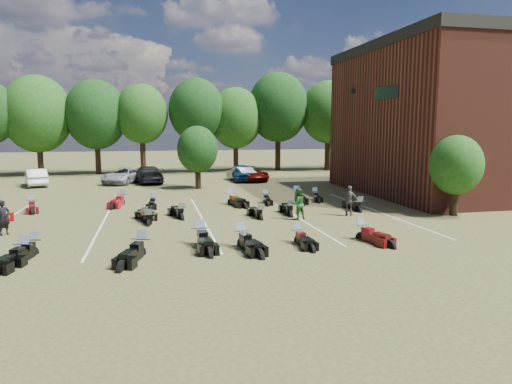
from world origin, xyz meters
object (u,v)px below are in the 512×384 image
object	(u,v)px
person_black	(4,218)
motorcycle_14	(32,210)
person_grey	(349,201)
motorcycle_3	(201,245)
motorcycle_7	(4,227)
person_green	(298,204)
car_4	(242,173)
motorcycle_0	(24,261)

from	to	relation	value
person_black	motorcycle_14	world-z (taller)	person_black
motorcycle_14	person_grey	bearing A→B (deg)	-32.37
motorcycle_3	motorcycle_7	xyz separation A→B (m)	(-8.94, 5.58, 0.00)
person_green	person_grey	xyz separation A→B (m)	(3.05, 0.37, -0.00)
car_4	person_black	size ratio (longest dim) A/B	2.82
person_grey	motorcycle_14	bearing A→B (deg)	18.87
person_green	motorcycle_7	xyz separation A→B (m)	(-14.43, 1.44, -0.83)
motorcycle_7	motorcycle_14	bearing A→B (deg)	-103.99
motorcycle_3	motorcycle_7	world-z (taller)	motorcycle_3
car_4	person_green	xyz separation A→B (m)	(-0.54, -18.10, 0.08)
car_4	motorcycle_0	bearing A→B (deg)	-116.65
motorcycle_0	person_green	bearing A→B (deg)	37.24
person_grey	motorcycle_7	world-z (taller)	person_grey
person_green	motorcycle_14	size ratio (longest dim) A/B	0.76
motorcycle_0	motorcycle_3	world-z (taller)	motorcycle_3
person_black	motorcycle_3	world-z (taller)	person_black
person_black	motorcycle_7	bearing A→B (deg)	61.92
car_4	person_grey	size ratio (longest dim) A/B	2.68
motorcycle_3	motorcycle_14	world-z (taller)	motorcycle_3
person_black	motorcycle_0	distance (m)	5.06
person_grey	motorcycle_14	size ratio (longest dim) A/B	0.76
person_black	motorcycle_3	bearing A→B (deg)	-69.17
person_grey	motorcycle_3	distance (m)	9.69
person_green	motorcycle_0	size ratio (longest dim) A/B	0.73
person_black	motorcycle_0	xyz separation A→B (m)	(1.93, -4.61, -0.78)
car_4	person_grey	distance (m)	17.90
person_grey	motorcycle_14	world-z (taller)	person_grey
person_grey	motorcycle_7	distance (m)	17.53
motorcycle_3	motorcycle_14	xyz separation A→B (m)	(-8.76, 10.26, 0.00)
car_4	person_grey	xyz separation A→B (m)	(2.51, -17.73, 0.07)
person_black	motorcycle_0	bearing A→B (deg)	-112.76
person_green	person_black	bearing A→B (deg)	-6.83
person_green	motorcycle_14	world-z (taller)	person_green
motorcycle_0	motorcycle_3	bearing A→B (deg)	22.51
person_grey	motorcycle_0	size ratio (longest dim) A/B	0.73
car_4	motorcycle_7	xyz separation A→B (m)	(-14.97, -16.66, -0.75)
motorcycle_3	car_4	bearing A→B (deg)	70.17
motorcycle_7	motorcycle_14	world-z (taller)	motorcycle_7
person_grey	car_4	bearing A→B (deg)	-44.72
car_4	motorcycle_7	distance (m)	22.41
car_4	person_black	world-z (taller)	person_black
car_4	person_green	size ratio (longest dim) A/B	2.67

